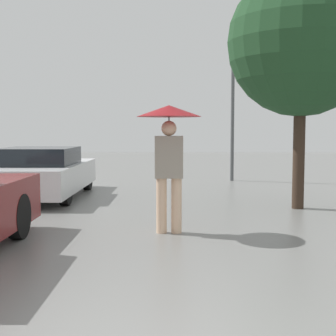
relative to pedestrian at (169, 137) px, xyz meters
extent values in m
cylinder|color=beige|center=(-0.11, 0.00, -1.04)|extent=(0.16, 0.16, 0.84)
cylinder|color=beige|center=(0.11, 0.00, -1.04)|extent=(0.16, 0.16, 0.84)
cube|color=gray|center=(0.00, 0.00, -0.31)|extent=(0.42, 0.25, 0.63)
sphere|color=beige|center=(0.00, 0.00, 0.12)|extent=(0.23, 0.23, 0.23)
cylinder|color=#515456|center=(0.00, 0.00, -0.03)|extent=(0.02, 0.02, 0.67)
cone|color=maroon|center=(0.00, 0.00, 0.38)|extent=(0.98, 0.98, 0.17)
cylinder|color=black|center=(-2.17, -0.40, -1.14)|extent=(0.18, 0.65, 0.65)
cube|color=silver|center=(-3.00, 3.85, -0.99)|extent=(1.85, 4.08, 0.60)
cube|color=black|center=(-3.00, 3.65, -0.50)|extent=(1.58, 1.84, 0.39)
cylinder|color=black|center=(-3.83, 5.12, -1.15)|extent=(0.18, 0.64, 0.64)
cylinder|color=black|center=(-2.16, 5.12, -1.15)|extent=(0.18, 0.64, 0.64)
cylinder|color=black|center=(-2.16, 2.59, -1.15)|extent=(0.18, 0.64, 0.64)
cylinder|color=#38281E|center=(2.56, 2.24, -0.23)|extent=(0.23, 0.23, 2.47)
sphere|color=#1E4223|center=(2.56, 2.24, 1.80)|extent=(2.88, 2.88, 2.88)
cylinder|color=#515456|center=(1.91, 7.34, 0.56)|extent=(0.11, 0.11, 4.04)
sphere|color=beige|center=(1.91, 7.34, 2.68)|extent=(0.36, 0.36, 0.36)
camera|label=1|loc=(0.03, -7.03, 0.11)|focal=50.00mm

